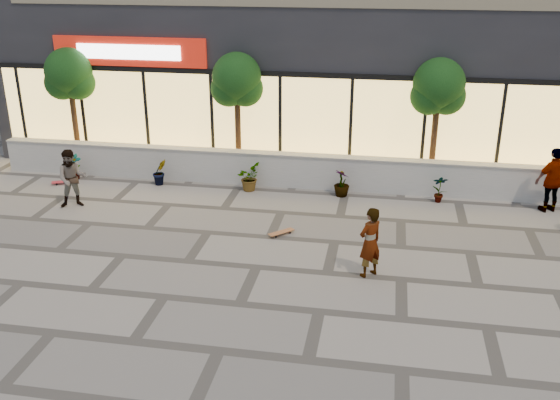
% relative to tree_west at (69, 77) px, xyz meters
% --- Properties ---
extents(ground, '(80.00, 80.00, 0.00)m').
position_rel_tree_west_xyz_m(ground, '(9.00, -7.70, -2.99)').
color(ground, '#A2998C').
rests_on(ground, ground).
extents(planter_wall, '(22.00, 0.42, 1.04)m').
position_rel_tree_west_xyz_m(planter_wall, '(9.00, -0.70, -2.46)').
color(planter_wall, silver).
rests_on(planter_wall, ground).
extents(retail_building, '(24.00, 9.17, 8.50)m').
position_rel_tree_west_xyz_m(retail_building, '(9.00, 4.79, 1.26)').
color(retail_building, '#242429').
rests_on(retail_building, ground).
extents(shrub_a, '(0.43, 0.29, 0.81)m').
position_rel_tree_west_xyz_m(shrub_a, '(0.50, -1.25, -2.58)').
color(shrub_a, '#153D13').
rests_on(shrub_a, ground).
extents(shrub_b, '(0.57, 0.57, 0.81)m').
position_rel_tree_west_xyz_m(shrub_b, '(3.30, -1.25, -2.58)').
color(shrub_b, '#153D13').
rests_on(shrub_b, ground).
extents(shrub_c, '(0.68, 0.77, 0.81)m').
position_rel_tree_west_xyz_m(shrub_c, '(6.10, -1.25, -2.58)').
color(shrub_c, '#153D13').
rests_on(shrub_c, ground).
extents(shrub_d, '(0.64, 0.64, 0.81)m').
position_rel_tree_west_xyz_m(shrub_d, '(8.90, -1.25, -2.58)').
color(shrub_d, '#153D13').
rests_on(shrub_d, ground).
extents(shrub_e, '(0.46, 0.35, 0.81)m').
position_rel_tree_west_xyz_m(shrub_e, '(11.70, -1.25, -2.58)').
color(shrub_e, '#153D13').
rests_on(shrub_e, ground).
extents(tree_west, '(1.60, 1.50, 3.92)m').
position_rel_tree_west_xyz_m(tree_west, '(0.00, 0.00, 0.00)').
color(tree_west, '#4D2C1B').
rests_on(tree_west, ground).
extents(tree_midwest, '(1.60, 1.50, 3.92)m').
position_rel_tree_west_xyz_m(tree_midwest, '(5.50, 0.00, 0.00)').
color(tree_midwest, '#4D2C1B').
rests_on(tree_midwest, ground).
extents(tree_mideast, '(1.60, 1.50, 3.92)m').
position_rel_tree_west_xyz_m(tree_mideast, '(11.50, 0.00, 0.00)').
color(tree_mideast, '#4D2C1B').
rests_on(tree_mideast, ground).
extents(skater_center, '(0.70, 0.69, 1.62)m').
position_rel_tree_west_xyz_m(skater_center, '(9.90, -6.01, -2.17)').
color(skater_center, white).
rests_on(skater_center, ground).
extents(skater_left, '(0.99, 0.90, 1.66)m').
position_rel_tree_west_xyz_m(skater_left, '(1.55, -3.37, -2.15)').
color(skater_left, tan).
rests_on(skater_left, ground).
extents(skater_right_near, '(1.15, 0.83, 1.82)m').
position_rel_tree_west_xyz_m(skater_right_near, '(14.66, -1.40, -2.08)').
color(skater_right_near, silver).
rests_on(skater_right_near, ground).
extents(skateboard_center, '(0.64, 0.64, 0.09)m').
position_rel_tree_west_xyz_m(skateboard_center, '(7.63, -4.25, -2.91)').
color(skateboard_center, '#9C5B33').
rests_on(skateboard_center, ground).
extents(skateboard_left, '(0.75, 0.53, 0.09)m').
position_rel_tree_west_xyz_m(skateboard_left, '(0.34, -1.73, -2.91)').
color(skateboard_left, red).
rests_on(skateboard_left, ground).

